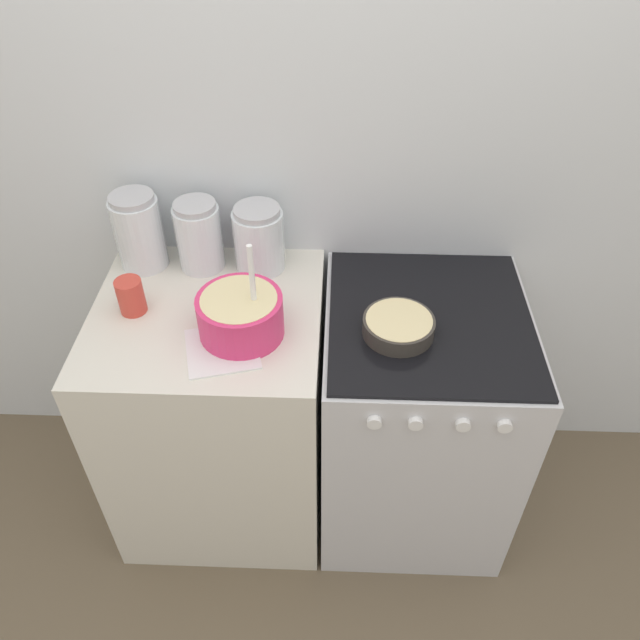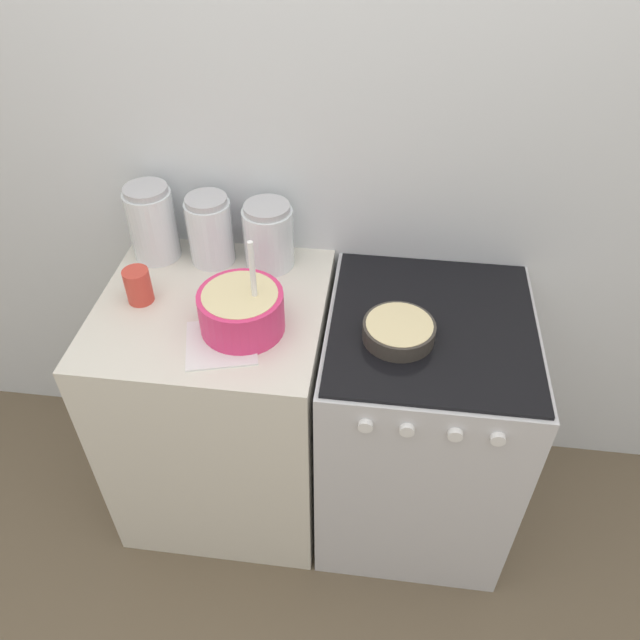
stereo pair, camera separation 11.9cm
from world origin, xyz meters
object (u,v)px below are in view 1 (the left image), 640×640
object	(u,v)px
stove	(415,417)
baking_pan	(399,326)
mixing_bowl	(240,314)
storage_jar_left	(140,236)
tin_can	(131,296)
storage_jar_middle	(200,240)
storage_jar_right	(259,242)

from	to	relation	value
stove	baking_pan	bearing A→B (deg)	-143.45
mixing_bowl	storage_jar_left	world-z (taller)	mixing_bowl
mixing_bowl	tin_can	world-z (taller)	mixing_bowl
storage_jar_middle	tin_can	xyz separation A→B (m)	(-0.17, -0.24, -0.04)
stove	baking_pan	world-z (taller)	baking_pan
mixing_bowl	stove	bearing A→B (deg)	9.25
mixing_bowl	tin_can	bearing A→B (deg)	165.59
mixing_bowl	storage_jar_middle	world-z (taller)	mixing_bowl
mixing_bowl	baking_pan	size ratio (longest dim) A/B	1.48
baking_pan	tin_can	size ratio (longest dim) A/B	1.88
stove	storage_jar_left	bearing A→B (deg)	165.60
baking_pan	storage_jar_right	world-z (taller)	storage_jar_right
storage_jar_left	storage_jar_middle	xyz separation A→B (m)	(0.19, -0.00, -0.01)
storage_jar_middle	tin_can	world-z (taller)	storage_jar_middle
mixing_bowl	baking_pan	distance (m)	0.46
baking_pan	tin_can	distance (m)	0.80
baking_pan	storage_jar_left	xyz separation A→B (m)	(-0.82, 0.31, 0.08)
baking_pan	storage_jar_right	bearing A→B (deg)	144.29
baking_pan	storage_jar_middle	xyz separation A→B (m)	(-0.63, 0.31, 0.07)
baking_pan	storage_jar_left	bearing A→B (deg)	159.11
stove	storage_jar_middle	xyz separation A→B (m)	(-0.73, 0.24, 0.56)
mixing_bowl	baking_pan	xyz separation A→B (m)	(0.45, 0.01, -0.04)
storage_jar_middle	storage_jar_right	distance (m)	0.19
baking_pan	mixing_bowl	bearing A→B (deg)	-178.16
storage_jar_middle	storage_jar_left	bearing A→B (deg)	180.00
storage_jar_right	mixing_bowl	bearing A→B (deg)	-93.26
storage_jar_left	tin_can	world-z (taller)	storage_jar_left
stove	storage_jar_right	bearing A→B (deg)	156.23
storage_jar_left	baking_pan	bearing A→B (deg)	-20.89
storage_jar_middle	stove	bearing A→B (deg)	-17.97
stove	storage_jar_right	distance (m)	0.81
mixing_bowl	storage_jar_right	world-z (taller)	mixing_bowl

